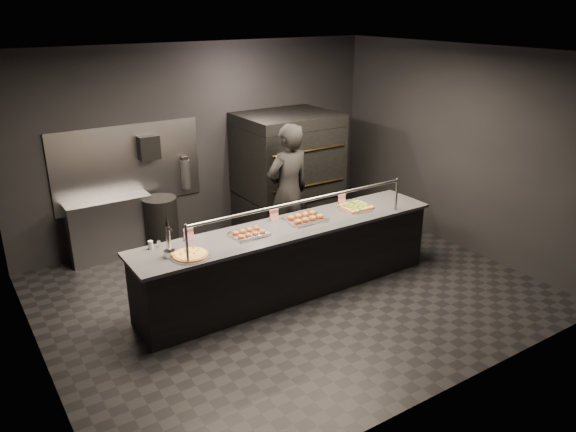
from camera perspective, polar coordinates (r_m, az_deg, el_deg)
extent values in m
plane|color=black|center=(7.39, 0.18, -7.66)|extent=(6.00, 6.00, 0.00)
plane|color=black|center=(6.52, 0.21, 16.20)|extent=(6.00, 6.00, 0.00)
cube|color=black|center=(8.93, -8.74, 7.48)|extent=(6.00, 0.04, 3.00)
cube|color=black|center=(5.04, 16.05, -3.73)|extent=(6.00, 0.04, 3.00)
cube|color=black|center=(5.82, -25.32, -1.65)|extent=(0.04, 5.00, 3.00)
cube|color=black|center=(8.76, 16.93, 6.56)|extent=(0.04, 5.00, 3.00)
cube|color=#99999E|center=(8.55, -15.93, 4.94)|extent=(2.20, 0.02, 1.20)
cube|color=black|center=(7.19, 0.19, -4.57)|extent=(4.00, 0.70, 0.88)
cube|color=#36363B|center=(7.01, 0.19, -1.18)|extent=(4.10, 0.78, 0.04)
cylinder|color=#99999E|center=(6.02, -10.23, -2.82)|extent=(0.03, 0.03, 0.45)
cylinder|color=#99999E|center=(7.59, 10.96, 2.17)|extent=(0.03, 0.03, 0.45)
cylinder|color=#99999E|center=(6.62, 1.62, 1.54)|extent=(3.00, 0.04, 0.04)
cube|color=black|center=(9.32, -0.07, 0.59)|extent=(1.50, 1.15, 0.60)
cube|color=black|center=(9.13, -0.07, 4.12)|extent=(1.50, 1.20, 0.55)
cube|color=black|center=(8.99, -0.08, 7.48)|extent=(1.50, 1.20, 0.55)
cube|color=black|center=(8.91, -0.08, 9.80)|extent=(1.50, 1.20, 0.18)
cylinder|color=gold|center=(8.64, 2.18, 3.13)|extent=(1.30, 0.02, 0.02)
cylinder|color=gold|center=(8.49, 2.23, 6.67)|extent=(1.30, 0.02, 0.02)
cube|color=#99999E|center=(8.56, -17.57, -1.23)|extent=(1.20, 0.35, 0.90)
cube|color=black|center=(8.49, -13.98, 6.77)|extent=(0.30, 0.20, 0.35)
cylinder|color=#B2B2B7|center=(8.82, -10.37, 4.19)|extent=(0.14, 0.14, 0.45)
cube|color=black|center=(8.75, -10.47, 5.75)|extent=(0.10, 0.06, 0.06)
cylinder|color=silver|center=(6.29, -11.94, -3.76)|extent=(0.13, 0.13, 0.07)
cylinder|color=silver|center=(6.23, -12.05, -2.39)|extent=(0.05, 0.05, 0.33)
cylinder|color=silver|center=(6.11, -11.90, -1.36)|extent=(0.02, 0.09, 0.02)
cone|color=black|center=(6.14, -12.21, -0.44)|extent=(0.05, 0.05, 0.13)
cylinder|color=silver|center=(6.27, -9.86, -4.01)|extent=(0.45, 0.45, 0.01)
cylinder|color=#C17A3E|center=(6.26, -9.87, -3.91)|extent=(0.39, 0.39, 0.02)
cylinder|color=gold|center=(6.26, -9.87, -3.81)|extent=(0.34, 0.34, 0.01)
cube|color=silver|center=(6.74, -3.98, -1.88)|extent=(0.45, 0.35, 0.02)
ellipsoid|color=#A56423|center=(6.60, -4.78, -2.09)|extent=(0.08, 0.08, 0.05)
ellipsoid|color=#A56423|center=(6.72, -5.35, -1.70)|extent=(0.08, 0.08, 0.05)
ellipsoid|color=#A56423|center=(6.65, -4.05, -1.91)|extent=(0.08, 0.08, 0.05)
ellipsoid|color=#A56423|center=(6.76, -4.63, -1.53)|extent=(0.08, 0.08, 0.05)
ellipsoid|color=#A56423|center=(6.69, -3.33, -1.74)|extent=(0.08, 0.08, 0.05)
ellipsoid|color=#A56423|center=(6.80, -3.92, -1.36)|extent=(0.08, 0.08, 0.05)
ellipsoid|color=#A56423|center=(6.73, -2.62, -1.57)|extent=(0.08, 0.08, 0.05)
ellipsoid|color=#A56423|center=(6.85, -3.22, -1.19)|extent=(0.08, 0.08, 0.05)
cube|color=silver|center=(7.19, 1.78, -0.35)|extent=(0.55, 0.45, 0.02)
ellipsoid|color=#A56423|center=(7.02, 1.04, -0.53)|extent=(0.09, 0.09, 0.06)
ellipsoid|color=#A56423|center=(7.15, 0.30, -0.13)|extent=(0.09, 0.09, 0.06)
ellipsoid|color=#A56423|center=(7.08, 1.79, -0.35)|extent=(0.09, 0.09, 0.06)
ellipsoid|color=#A56423|center=(7.20, 1.05, 0.04)|extent=(0.09, 0.09, 0.06)
ellipsoid|color=#A56423|center=(7.14, 2.53, -0.17)|extent=(0.09, 0.09, 0.06)
ellipsoid|color=#A56423|center=(7.26, 1.78, 0.22)|extent=(0.09, 0.09, 0.06)
ellipsoid|color=#A56423|center=(7.20, 3.25, 0.00)|extent=(0.09, 0.09, 0.06)
ellipsoid|color=#A56423|center=(7.32, 2.50, 0.38)|extent=(0.09, 0.09, 0.06)
cylinder|color=silver|center=(7.66, 6.90, 0.84)|extent=(0.48, 0.48, 0.01)
cube|color=#C17A3E|center=(7.65, 6.90, 0.95)|extent=(0.39, 0.35, 0.02)
cube|color=gold|center=(7.65, 6.91, 1.04)|extent=(0.36, 0.32, 0.01)
cube|color=green|center=(7.65, 6.91, 1.10)|extent=(0.34, 0.30, 0.01)
cylinder|color=silver|center=(6.53, -13.78, -2.88)|extent=(0.06, 0.06, 0.10)
cylinder|color=silver|center=(6.56, -12.98, -2.78)|extent=(0.04, 0.04, 0.08)
cube|color=white|center=(6.66, -10.07, -1.83)|extent=(0.12, 0.04, 0.15)
cube|color=white|center=(7.16, -1.43, 0.14)|extent=(0.12, 0.04, 0.15)
cube|color=white|center=(7.76, 5.49, 1.71)|extent=(0.12, 0.04, 0.15)
cylinder|color=black|center=(8.60, -12.75, -0.87)|extent=(0.51, 0.51, 0.84)
imported|color=black|center=(8.06, 0.02, 2.48)|extent=(0.76, 0.53, 1.98)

